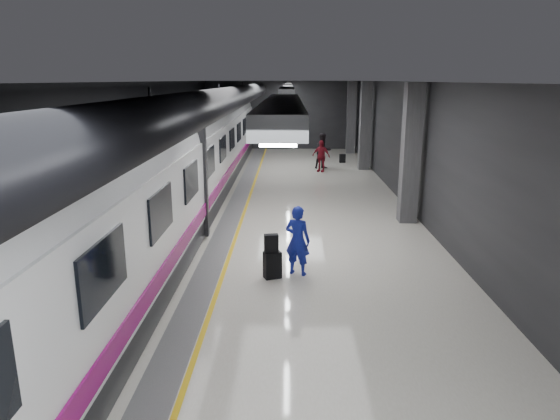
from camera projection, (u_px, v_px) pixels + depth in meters
ground at (267, 239)px, 14.76m from camera, size 40.00×40.00×0.00m
platform_hall at (258, 116)px, 14.80m from camera, size 10.02×40.02×4.51m
train at (154, 170)px, 14.30m from camera, size 3.05×38.00×4.05m
traveler_main at (298, 240)px, 11.89m from camera, size 0.73×0.62×1.70m
suitcase_main at (272, 265)px, 11.79m from camera, size 0.46×0.38×0.65m
shoulder_bag at (271, 243)px, 11.65m from camera, size 0.35×0.23×0.43m
traveler_far_a at (323, 151)px, 26.20m from camera, size 1.13×1.04×1.87m
traveler_far_b at (321, 156)px, 25.39m from camera, size 1.02×0.78×1.60m
suitcase_far at (342, 158)px, 28.30m from camera, size 0.35×0.25×0.48m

